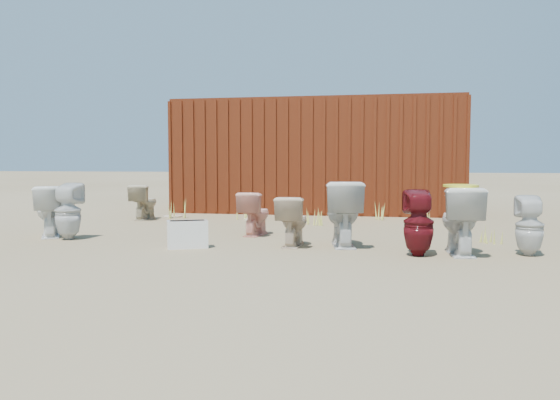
% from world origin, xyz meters
% --- Properties ---
extents(ground, '(100.00, 100.00, 0.00)m').
position_xyz_m(ground, '(0.00, 0.00, 0.00)').
color(ground, brown).
rests_on(ground, ground).
extents(shipping_container, '(6.00, 2.40, 2.40)m').
position_xyz_m(shipping_container, '(0.00, 5.20, 1.20)').
color(shipping_container, '#541B0E').
rests_on(shipping_container, ground).
extents(toilet_front_a, '(0.73, 0.84, 0.74)m').
position_xyz_m(toilet_front_a, '(-3.33, 0.22, 0.37)').
color(toilet_front_a, white).
rests_on(toilet_front_a, ground).
extents(toilet_front_pink, '(0.45, 0.68, 0.64)m').
position_xyz_m(toilet_front_pink, '(-0.43, 0.92, 0.32)').
color(toilet_front_pink, '#F4A28D').
rests_on(toilet_front_pink, ground).
extents(toilet_front_c, '(0.60, 0.89, 0.84)m').
position_xyz_m(toilet_front_c, '(0.91, 0.12, 0.42)').
color(toilet_front_c, silver).
rests_on(toilet_front_c, ground).
extents(toilet_front_maroon, '(0.39, 0.39, 0.77)m').
position_xyz_m(toilet_front_maroon, '(1.82, -0.48, 0.38)').
color(toilet_front_maroon, '#601016').
rests_on(toilet_front_maroon, ground).
extents(toilet_back_a, '(0.37, 0.38, 0.79)m').
position_xyz_m(toilet_back_a, '(-2.90, 0.00, 0.39)').
color(toilet_back_a, silver).
rests_on(toilet_back_a, ground).
extents(toilet_back_beige_left, '(0.39, 0.66, 0.66)m').
position_xyz_m(toilet_back_beige_left, '(-2.99, 2.68, 0.33)').
color(toilet_back_beige_left, '#C4B38F').
rests_on(toilet_back_beige_left, ground).
extents(toilet_back_beige_right, '(0.39, 0.65, 0.65)m').
position_xyz_m(toilet_back_beige_right, '(0.28, -0.02, 0.32)').
color(toilet_back_beige_right, beige).
rests_on(toilet_back_beige_right, ground).
extents(toilet_back_yellowlid, '(0.49, 0.80, 0.79)m').
position_xyz_m(toilet_back_yellowlid, '(2.31, -0.26, 0.40)').
color(toilet_back_yellowlid, white).
rests_on(toilet_back_yellowlid, ground).
extents(toilet_back_e, '(0.32, 0.33, 0.70)m').
position_xyz_m(toilet_back_e, '(3.08, -0.21, 0.35)').
color(toilet_back_e, silver).
rests_on(toilet_back_e, ground).
extents(yellow_lid, '(0.40, 0.50, 0.02)m').
position_xyz_m(yellow_lid, '(2.31, -0.26, 0.81)').
color(yellow_lid, yellow).
rests_on(yellow_lid, toilet_back_yellowlid).
extents(loose_tank, '(0.54, 0.39, 0.35)m').
position_xyz_m(loose_tank, '(-0.99, -0.42, 0.17)').
color(loose_tank, white).
rests_on(loose_tank, ground).
extents(loose_lid_near, '(0.55, 0.61, 0.02)m').
position_xyz_m(loose_lid_near, '(-0.94, 3.03, 0.01)').
color(loose_lid_near, '#C9B592').
rests_on(loose_lid_near, ground).
extents(loose_lid_far, '(0.39, 0.49, 0.02)m').
position_xyz_m(loose_lid_far, '(-2.65, 3.23, 0.01)').
color(loose_lid_far, beige).
rests_on(loose_lid_far, ground).
extents(weed_clump_a, '(0.36, 0.36, 0.34)m').
position_xyz_m(weed_clump_a, '(-2.48, 3.01, 0.17)').
color(weed_clump_a, '#C8CA50').
rests_on(weed_clump_a, ground).
extents(weed_clump_b, '(0.32, 0.32, 0.28)m').
position_xyz_m(weed_clump_b, '(0.27, 2.47, 0.14)').
color(weed_clump_b, '#C8CA50').
rests_on(weed_clump_b, ground).
extents(weed_clump_c, '(0.36, 0.36, 0.28)m').
position_xyz_m(weed_clump_c, '(2.10, 2.76, 0.14)').
color(weed_clump_c, '#C8CA50').
rests_on(weed_clump_c, ground).
extents(weed_clump_d, '(0.30, 0.30, 0.25)m').
position_xyz_m(weed_clump_d, '(-1.15, 3.00, 0.12)').
color(weed_clump_d, '#C8CA50').
rests_on(weed_clump_d, ground).
extents(weed_clump_e, '(0.34, 0.34, 0.31)m').
position_xyz_m(weed_clump_e, '(1.42, 3.50, 0.15)').
color(weed_clump_e, '#C8CA50').
rests_on(weed_clump_e, ground).
extents(weed_clump_f, '(0.28, 0.28, 0.25)m').
position_xyz_m(weed_clump_f, '(2.84, 0.77, 0.13)').
color(weed_clump_f, '#C8CA50').
rests_on(weed_clump_f, ground).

